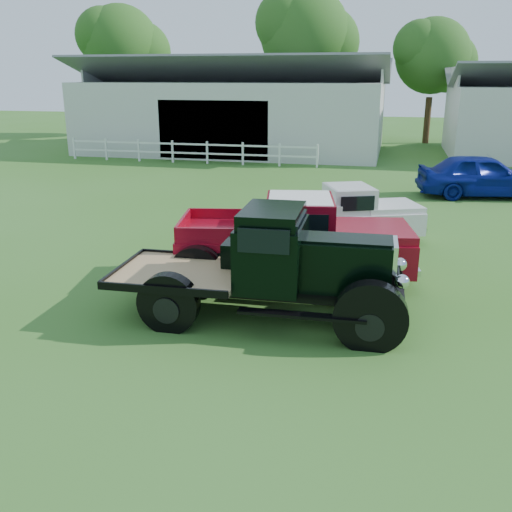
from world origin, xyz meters
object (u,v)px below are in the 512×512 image
(red_pickup, at_px, (294,239))
(misc_car_blue, at_px, (483,176))
(vintage_flatbed, at_px, (266,265))
(white_pickup, at_px, (345,215))

(red_pickup, bearing_deg, misc_car_blue, 53.33)
(vintage_flatbed, height_order, misc_car_blue, vintage_flatbed)
(misc_car_blue, bearing_deg, red_pickup, 143.53)
(red_pickup, height_order, misc_car_blue, red_pickup)
(vintage_flatbed, bearing_deg, red_pickup, 84.51)
(vintage_flatbed, xyz_separation_m, misc_car_blue, (5.73, 13.57, -0.28))
(red_pickup, relative_size, white_pickup, 1.25)
(white_pickup, xyz_separation_m, misc_car_blue, (4.70, 7.74, 0.04))
(vintage_flatbed, height_order, red_pickup, vintage_flatbed)
(red_pickup, distance_m, misc_car_blue, 12.53)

